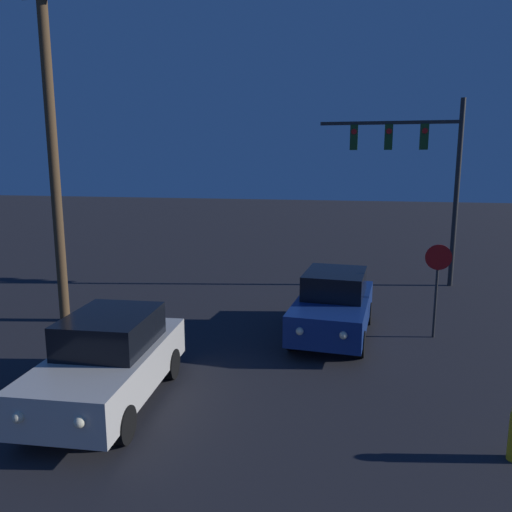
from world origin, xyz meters
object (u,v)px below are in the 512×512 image
at_px(car_near, 109,360).
at_px(car_far, 334,305).
at_px(stop_sign, 437,274).
at_px(utility_pole, 52,145).
at_px(traffic_signal_mast, 418,160).

xyz_separation_m(car_near, car_far, (3.94, 4.66, 0.00)).
height_order(stop_sign, utility_pole, utility_pole).
xyz_separation_m(car_near, utility_pole, (-3.76, 4.33, 4.15)).
bearing_deg(traffic_signal_mast, stop_sign, -89.59).
bearing_deg(stop_sign, car_near, -142.19).
bearing_deg(utility_pole, car_far, 2.41).
xyz_separation_m(car_far, traffic_signal_mast, (2.55, 6.42, 3.75)).
height_order(car_near, stop_sign, stop_sign).
bearing_deg(traffic_signal_mast, utility_pole, -146.67).
relative_size(traffic_signal_mast, stop_sign, 2.73).
distance_m(stop_sign, utility_pole, 10.83).
relative_size(traffic_signal_mast, utility_pole, 0.69).
xyz_separation_m(traffic_signal_mast, utility_pole, (-10.25, -6.74, 0.39)).
height_order(car_near, car_far, same).
relative_size(car_far, stop_sign, 1.72).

